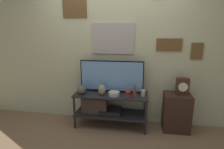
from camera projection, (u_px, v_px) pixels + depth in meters
ground_plane at (108, 133)px, 2.90m from camera, size 12.00×12.00×0.00m
wall_back at (114, 48)px, 3.11m from camera, size 6.40×0.08×2.70m
media_console at (105, 105)px, 3.09m from camera, size 1.26×0.46×0.60m
television at (112, 76)px, 3.05m from camera, size 1.11×0.05×0.56m
vase_slim_bronze at (135, 90)px, 2.91m from camera, size 0.09×0.09×0.21m
vase_round_glass at (82, 90)px, 2.99m from camera, size 0.16×0.16×0.16m
vase_urn_stoneware at (102, 90)px, 2.95m from camera, size 0.13×0.10×0.18m
vase_wide_bowl at (114, 94)px, 2.92m from camera, size 0.19×0.19×0.07m
candle_jar at (143, 93)px, 2.89m from camera, size 0.07×0.07×0.11m
decorative_bust at (128, 93)px, 2.82m from camera, size 0.09×0.09×0.15m
side_table at (176, 112)px, 2.95m from camera, size 0.43×0.36×0.64m
mantel_clock at (182, 86)px, 2.86m from camera, size 0.20×0.11×0.27m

